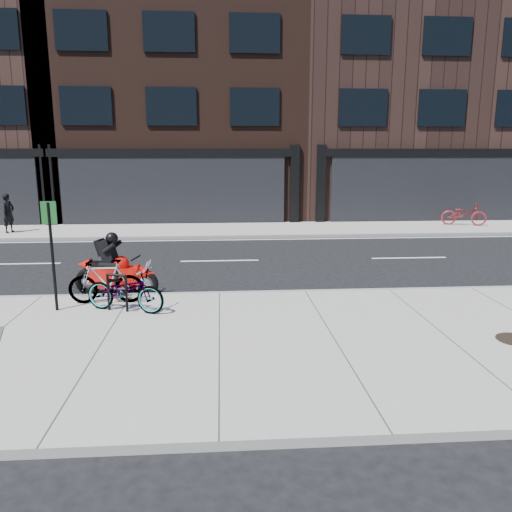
{
  "coord_description": "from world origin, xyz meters",
  "views": [
    {
      "loc": [
        0.06,
        -13.08,
        3.34
      ],
      "look_at": [
        0.87,
        -1.59,
        0.9
      ],
      "focal_mm": 35.0,
      "sensor_mm": 36.0,
      "label": 1
    }
  ],
  "objects": [
    {
      "name": "bicycle_far",
      "position": [
        10.67,
        7.93,
        0.62
      ],
      "size": [
        1.98,
        1.24,
        0.98
      ],
      "primitive_type": "imported",
      "rotation": [
        0.0,
        0.0,
        1.23
      ],
      "color": "maroon",
      "rests_on": "sidewalk_far"
    },
    {
      "name": "ground",
      "position": [
        0.0,
        0.0,
        0.0
      ],
      "size": [
        120.0,
        120.0,
        0.0
      ],
      "primitive_type": "plane",
      "color": "black",
      "rests_on": "ground"
    },
    {
      "name": "bicycle_front",
      "position": [
        -1.9,
        -3.2,
        0.58
      ],
      "size": [
        1.81,
        1.13,
        0.9
      ],
      "primitive_type": "imported",
      "rotation": [
        0.0,
        0.0,
        1.23
      ],
      "color": "gray",
      "rests_on": "sidewalk_near"
    },
    {
      "name": "sidewalk_near",
      "position": [
        0.0,
        -5.0,
        0.07
      ],
      "size": [
        60.0,
        6.0,
        0.13
      ],
      "primitive_type": "cube",
      "color": "gray",
      "rests_on": "ground"
    },
    {
      "name": "sign_post",
      "position": [
        -3.33,
        -3.02,
        1.47
      ],
      "size": [
        0.3,
        0.06,
        2.24
      ],
      "rotation": [
        0.0,
        0.0,
        0.01
      ],
      "color": "black",
      "rests_on": "sidewalk_near"
    },
    {
      "name": "bike_rack",
      "position": [
        -2.06,
        -3.16,
        0.59
      ],
      "size": [
        0.44,
        0.19,
        0.78
      ],
      "rotation": [
        0.0,
        0.0,
        -0.35
      ],
      "color": "black",
      "rests_on": "sidewalk_near"
    },
    {
      "name": "motorcycle",
      "position": [
        -2.32,
        -1.62,
        0.62
      ],
      "size": [
        2.02,
        0.77,
        1.52
      ],
      "rotation": [
        0.0,
        0.0,
        -0.2
      ],
      "color": "black",
      "rests_on": "ground"
    },
    {
      "name": "pedestrian",
      "position": [
        -8.36,
        7.27,
        0.91
      ],
      "size": [
        0.54,
        0.66,
        1.56
      ],
      "primitive_type": "imported",
      "rotation": [
        0.0,
        0.0,
        1.23
      ],
      "color": "black",
      "rests_on": "sidewalk_far"
    },
    {
      "name": "sidewalk_far",
      "position": [
        0.0,
        7.75,
        0.07
      ],
      "size": [
        60.0,
        3.5,
        0.13
      ],
      "primitive_type": "cube",
      "color": "gray",
      "rests_on": "ground"
    },
    {
      "name": "building_mideast",
      "position": [
        10.0,
        14.5,
        6.25
      ],
      "size": [
        12.0,
        10.0,
        12.5
      ],
      "primitive_type": "cube",
      "color": "black",
      "rests_on": "ground"
    },
    {
      "name": "bicycle_rear",
      "position": [
        -2.41,
        -2.61,
        0.61
      ],
      "size": [
        1.59,
        0.46,
        0.96
      ],
      "primitive_type": "imported",
      "rotation": [
        0.0,
        0.0,
        4.72
      ],
      "color": "gray",
      "rests_on": "sidewalk_near"
    },
    {
      "name": "building_center",
      "position": [
        -2.0,
        14.5,
        7.25
      ],
      "size": [
        12.0,
        10.0,
        14.5
      ],
      "primitive_type": "cube",
      "color": "black",
      "rests_on": "ground"
    }
  ]
}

